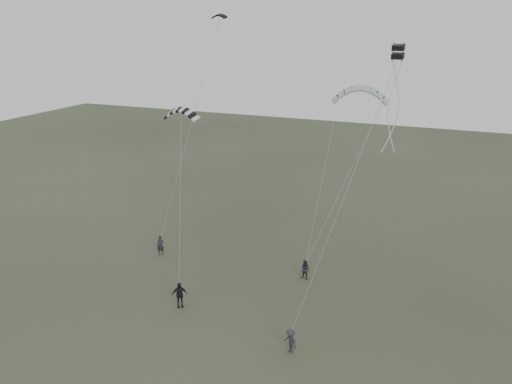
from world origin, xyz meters
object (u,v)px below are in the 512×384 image
at_px(flyer_left, 161,245).
at_px(kite_pale_large, 361,88).
at_px(flyer_right, 305,270).
at_px(flyer_far, 290,341).
at_px(kite_dark_small, 219,15).
at_px(kite_box, 398,52).
at_px(flyer_center, 179,295).
at_px(kite_striped, 181,110).

bearing_deg(flyer_left, kite_pale_large, 4.01).
bearing_deg(flyer_right, kite_pale_large, 85.15).
xyz_separation_m(flyer_right, kite_pale_large, (2.04, 6.77, 12.87)).
relative_size(flyer_left, flyer_right, 1.08).
distance_m(flyer_far, kite_dark_small, 24.77).
xyz_separation_m(kite_pale_large, kite_box, (3.86, -11.09, 3.37)).
relative_size(flyer_center, kite_pale_large, 0.42).
relative_size(flyer_right, kite_pale_large, 0.36).
bearing_deg(flyer_right, kite_box, -24.31).
distance_m(flyer_left, kite_striped, 12.24).
height_order(flyer_left, flyer_center, flyer_center).
bearing_deg(kite_dark_small, flyer_center, -68.02).
height_order(flyer_left, kite_box, kite_box).
height_order(flyer_right, flyer_far, flyer_right).
height_order(flyer_left, kite_dark_small, kite_dark_small).
bearing_deg(flyer_far, kite_box, 79.86).
distance_m(flyer_far, kite_box, 17.36).
bearing_deg(flyer_left, kite_striped, -42.44).
xyz_separation_m(flyer_right, flyer_center, (-6.84, -6.92, 0.14)).
bearing_deg(kite_box, kite_dark_small, 152.00).
xyz_separation_m(flyer_right, flyer_far, (1.74, -8.83, -0.00)).
bearing_deg(flyer_center, flyer_right, 12.54).
relative_size(flyer_left, flyer_far, 1.08).
height_order(flyer_center, kite_striped, kite_striped).
bearing_deg(kite_striped, flyer_center, -63.67).
bearing_deg(kite_dark_small, flyer_left, -116.26).
height_order(flyer_right, kite_pale_large, kite_pale_large).
relative_size(kite_dark_small, kite_pale_large, 0.31).
distance_m(flyer_left, kite_dark_small, 19.12).
bearing_deg(flyer_far, kite_striped, 179.06).
height_order(flyer_far, kite_dark_small, kite_dark_small).
relative_size(flyer_center, flyer_far, 1.18).
xyz_separation_m(flyer_right, kite_box, (5.90, -4.32, 16.23)).
relative_size(flyer_left, kite_dark_small, 1.26).
bearing_deg(flyer_left, kite_dark_small, 29.26).
relative_size(flyer_far, kite_box, 2.18).
distance_m(flyer_left, kite_pale_large, 20.63).
bearing_deg(kite_pale_large, flyer_center, -131.48).
distance_m(kite_pale_large, kite_striped, 14.04).
height_order(flyer_center, kite_pale_large, kite_pale_large).
xyz_separation_m(flyer_left, kite_box, (18.34, -3.88, 16.17)).
xyz_separation_m(flyer_far, kite_striped, (-10.91, 7.20, 11.79)).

